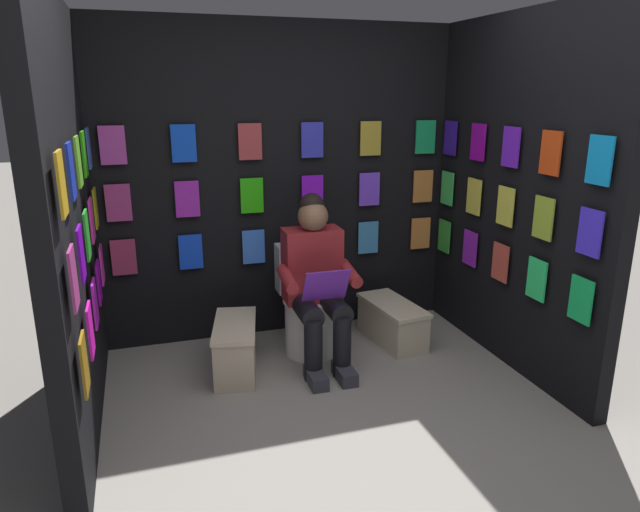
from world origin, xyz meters
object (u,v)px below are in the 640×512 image
person_reading (317,281)px  comic_longbox_far (236,347)px  toilet (308,307)px  comic_longbox_near (392,322)px

person_reading → comic_longbox_far: (0.58, -0.01, -0.42)m
person_reading → comic_longbox_far: size_ratio=1.82×
toilet → comic_longbox_far: bearing=21.4°
comic_longbox_near → toilet: bearing=-13.6°
toilet → person_reading: size_ratio=0.65×
toilet → comic_longbox_near: toilet is taller
comic_longbox_far → person_reading: bearing=-169.1°
person_reading → comic_longbox_near: bearing=-166.3°
toilet → comic_longbox_near: (-0.65, 0.08, -0.17)m
toilet → person_reading: (0.00, 0.23, 0.27)m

